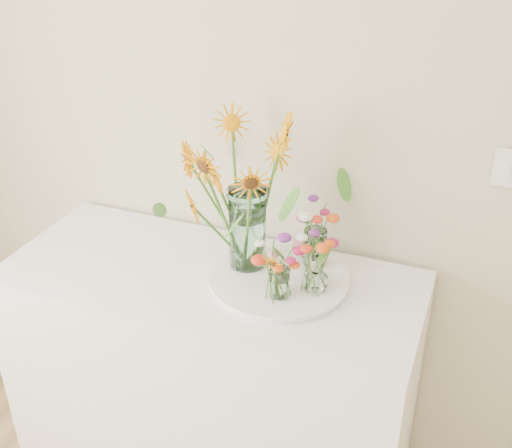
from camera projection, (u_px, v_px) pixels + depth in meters
name	position (u px, v px, depth m)	size (l,w,h in m)	color
counter	(214.00, 378.00, 2.34)	(1.40, 0.60, 0.90)	white
tray	(279.00, 280.00, 2.08)	(0.43, 0.43, 0.03)	white
mason_jar	(247.00, 228.00, 2.07)	(0.12, 0.12, 0.28)	#BAF5E8
sunflower_bouquet	(247.00, 194.00, 2.01)	(0.73, 0.73, 0.52)	orange
small_vase_a	(280.00, 283.00, 1.95)	(0.06, 0.06, 0.10)	white
wildflower_posy_a	(280.00, 271.00, 1.93)	(0.21, 0.21, 0.19)	#D84B12
small_vase_b	(316.00, 274.00, 1.98)	(0.08, 0.08, 0.12)	white
wildflower_posy_b	(316.00, 262.00, 1.95)	(0.20, 0.20, 0.21)	#D84B12
small_vase_c	(315.00, 248.00, 2.11)	(0.08, 0.08, 0.13)	white
wildflower_posy_c	(315.00, 236.00, 2.08)	(0.20, 0.20, 0.22)	#D84B12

